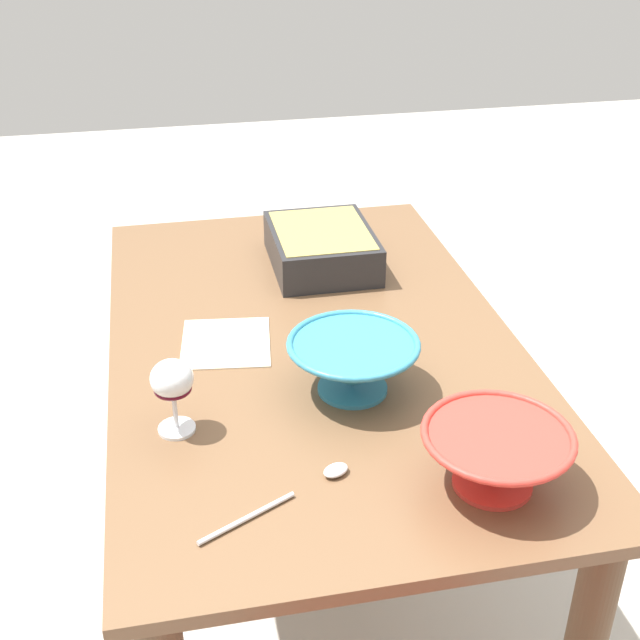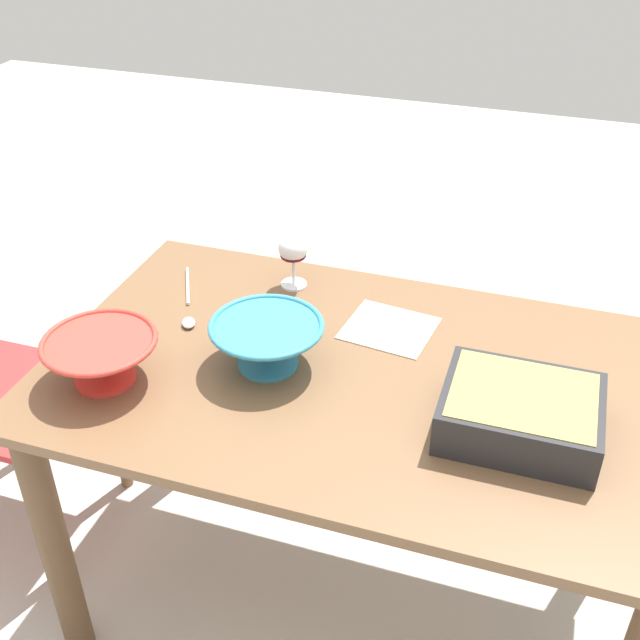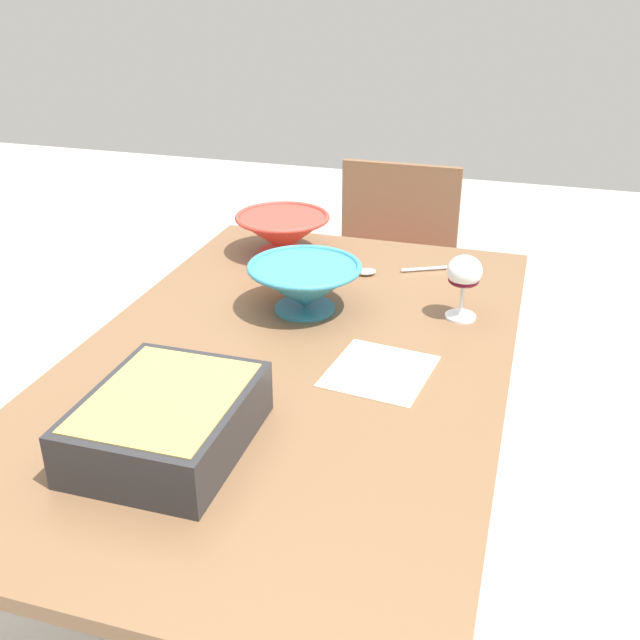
{
  "view_description": "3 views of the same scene",
  "coord_description": "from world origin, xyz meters",
  "px_view_note": "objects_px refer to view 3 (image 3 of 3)",
  "views": [
    {
      "loc": [
        -1.45,
        0.28,
        1.61
      ],
      "look_at": [
        -0.03,
        -0.01,
        0.79
      ],
      "focal_mm": 47.67,
      "sensor_mm": 36.0,
      "label": 1
    },
    {
      "loc": [
        0.33,
        -1.27,
        1.73
      ],
      "look_at": [
        -0.13,
        0.13,
        0.75
      ],
      "focal_mm": 44.0,
      "sensor_mm": 36.0,
      "label": 2
    },
    {
      "loc": [
        1.18,
        0.41,
        1.42
      ],
      "look_at": [
        0.01,
        0.06,
        0.82
      ],
      "focal_mm": 42.05,
      "sensor_mm": 36.0,
      "label": 3
    }
  ],
  "objects_px": {
    "small_bowl": "(283,232)",
    "dining_table": "(292,413)",
    "serving_spoon": "(393,270)",
    "mixing_bowl": "(305,285)",
    "wine_glass": "(464,276)",
    "chair": "(390,283)",
    "napkin": "(379,371)",
    "casserole_dish": "(167,418)"
  },
  "relations": [
    {
      "from": "wine_glass",
      "to": "serving_spoon",
      "type": "xyz_separation_m",
      "value": [
        -0.2,
        -0.19,
        -0.09
      ]
    },
    {
      "from": "casserole_dish",
      "to": "chair",
      "type": "bearing_deg",
      "value": 176.89
    },
    {
      "from": "dining_table",
      "to": "serving_spoon",
      "type": "xyz_separation_m",
      "value": [
        -0.45,
        0.1,
        0.14
      ]
    },
    {
      "from": "dining_table",
      "to": "napkin",
      "type": "xyz_separation_m",
      "value": [
        0.02,
        0.18,
        0.13
      ]
    },
    {
      "from": "mixing_bowl",
      "to": "napkin",
      "type": "xyz_separation_m",
      "value": [
        0.21,
        0.21,
        -0.06
      ]
    },
    {
      "from": "napkin",
      "to": "wine_glass",
      "type": "bearing_deg",
      "value": 157.44
    },
    {
      "from": "napkin",
      "to": "dining_table",
      "type": "bearing_deg",
      "value": -95.34
    },
    {
      "from": "casserole_dish",
      "to": "napkin",
      "type": "height_order",
      "value": "casserole_dish"
    },
    {
      "from": "mixing_bowl",
      "to": "small_bowl",
      "type": "height_order",
      "value": "mixing_bowl"
    },
    {
      "from": "wine_glass",
      "to": "mixing_bowl",
      "type": "distance_m",
      "value": 0.33
    },
    {
      "from": "dining_table",
      "to": "casserole_dish",
      "type": "height_order",
      "value": "casserole_dish"
    },
    {
      "from": "chair",
      "to": "serving_spoon",
      "type": "height_order",
      "value": "chair"
    },
    {
      "from": "wine_glass",
      "to": "mixing_bowl",
      "type": "xyz_separation_m",
      "value": [
        0.06,
        -0.32,
        -0.04
      ]
    },
    {
      "from": "dining_table",
      "to": "chair",
      "type": "height_order",
      "value": "chair"
    },
    {
      "from": "dining_table",
      "to": "chair",
      "type": "bearing_deg",
      "value": -179.33
    },
    {
      "from": "dining_table",
      "to": "casserole_dish",
      "type": "distance_m",
      "value": 0.39
    },
    {
      "from": "chair",
      "to": "serving_spoon",
      "type": "bearing_deg",
      "value": 11.44
    },
    {
      "from": "dining_table",
      "to": "napkin",
      "type": "bearing_deg",
      "value": 84.66
    },
    {
      "from": "chair",
      "to": "small_bowl",
      "type": "height_order",
      "value": "small_bowl"
    },
    {
      "from": "chair",
      "to": "wine_glass",
      "type": "relative_size",
      "value": 5.94
    },
    {
      "from": "dining_table",
      "to": "small_bowl",
      "type": "bearing_deg",
      "value": -159.12
    },
    {
      "from": "dining_table",
      "to": "casserole_dish",
      "type": "bearing_deg",
      "value": -14.4
    },
    {
      "from": "dining_table",
      "to": "casserole_dish",
      "type": "relative_size",
      "value": 4.54
    },
    {
      "from": "wine_glass",
      "to": "casserole_dish",
      "type": "distance_m",
      "value": 0.69
    },
    {
      "from": "chair",
      "to": "mixing_bowl",
      "type": "bearing_deg",
      "value": -1.62
    },
    {
      "from": "small_bowl",
      "to": "dining_table",
      "type": "bearing_deg",
      "value": 20.88
    },
    {
      "from": "small_bowl",
      "to": "serving_spoon",
      "type": "distance_m",
      "value": 0.3
    },
    {
      "from": "napkin",
      "to": "chair",
      "type": "bearing_deg",
      "value": -169.68
    },
    {
      "from": "dining_table",
      "to": "casserole_dish",
      "type": "xyz_separation_m",
      "value": [
        0.33,
        -0.09,
        0.18
      ]
    },
    {
      "from": "dining_table",
      "to": "small_bowl",
      "type": "xyz_separation_m",
      "value": [
        -0.49,
        -0.19,
        0.19
      ]
    },
    {
      "from": "small_bowl",
      "to": "napkin",
      "type": "xyz_separation_m",
      "value": [
        0.51,
        0.36,
        -0.06
      ]
    },
    {
      "from": "wine_glass",
      "to": "napkin",
      "type": "height_order",
      "value": "wine_glass"
    },
    {
      "from": "dining_table",
      "to": "serving_spoon",
      "type": "height_order",
      "value": "serving_spoon"
    },
    {
      "from": "wine_glass",
      "to": "small_bowl",
      "type": "xyz_separation_m",
      "value": [
        -0.24,
        -0.48,
        -0.04
      ]
    },
    {
      "from": "dining_table",
      "to": "chair",
      "type": "xyz_separation_m",
      "value": [
        -1.01,
        -0.01,
        -0.14
      ]
    },
    {
      "from": "serving_spoon",
      "to": "dining_table",
      "type": "bearing_deg",
      "value": -12.84
    },
    {
      "from": "chair",
      "to": "mixing_bowl",
      "type": "relative_size",
      "value": 3.41
    },
    {
      "from": "dining_table",
      "to": "serving_spoon",
      "type": "relative_size",
      "value": 5.19
    },
    {
      "from": "serving_spoon",
      "to": "mixing_bowl",
      "type": "bearing_deg",
      "value": -28.37
    },
    {
      "from": "small_bowl",
      "to": "serving_spoon",
      "type": "height_order",
      "value": "small_bowl"
    },
    {
      "from": "mixing_bowl",
      "to": "wine_glass",
      "type": "bearing_deg",
      "value": 100.17
    },
    {
      "from": "casserole_dish",
      "to": "small_bowl",
      "type": "distance_m",
      "value": 0.83
    }
  ]
}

